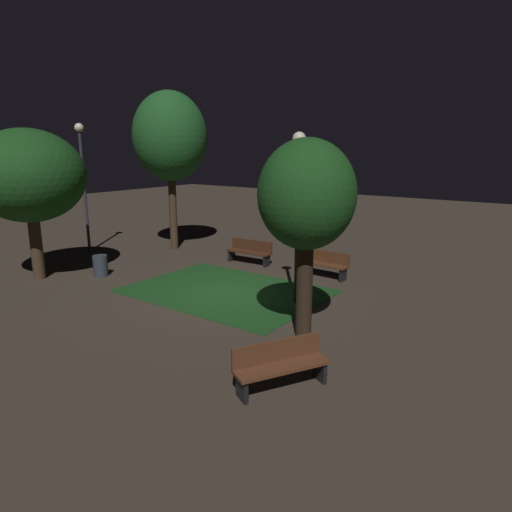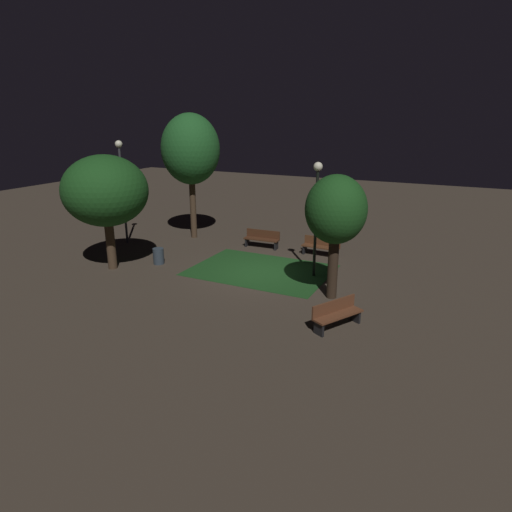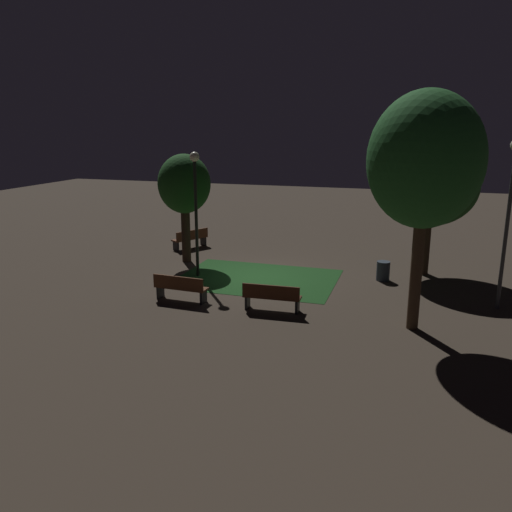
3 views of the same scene
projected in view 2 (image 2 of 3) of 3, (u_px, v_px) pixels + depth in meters
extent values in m
plane|color=#3D3328|center=(260.00, 272.00, 19.13)|extent=(60.00, 60.00, 0.00)
cube|color=#194219|center=(261.00, 270.00, 19.39)|extent=(5.86, 4.26, 0.01)
cube|color=#512D19|center=(320.00, 247.00, 21.23)|extent=(1.82, 0.57, 0.06)
cube|color=#512D19|center=(322.00, 241.00, 21.33)|extent=(1.80, 0.16, 0.40)
cube|color=black|center=(336.00, 254.00, 20.93)|extent=(0.10, 0.39, 0.42)
cube|color=black|center=(305.00, 249.00, 21.67)|extent=(0.10, 0.39, 0.42)
cube|color=#422314|center=(261.00, 239.00, 22.54)|extent=(1.82, 0.56, 0.06)
cube|color=#422314|center=(263.00, 234.00, 22.65)|extent=(1.80, 0.14, 0.40)
cube|color=black|center=(276.00, 246.00, 22.30)|extent=(0.10, 0.39, 0.42)
cube|color=black|center=(247.00, 242.00, 22.92)|extent=(0.10, 0.39, 0.42)
cube|color=brown|center=(338.00, 315.00, 14.00)|extent=(1.29, 1.81, 0.06)
cube|color=brown|center=(334.00, 306.00, 14.10)|extent=(0.92, 1.61, 0.40)
cube|color=black|center=(355.00, 316.00, 14.52)|extent=(0.38, 0.25, 0.42)
cube|color=black|center=(319.00, 329.00, 13.64)|extent=(0.38, 0.25, 0.42)
cylinder|color=#2D2116|center=(333.00, 263.00, 16.13)|extent=(0.38, 0.38, 2.70)
ellipsoid|color=#194719|center=(336.00, 209.00, 15.54)|extent=(2.17, 2.17, 2.44)
cylinder|color=#423021|center=(193.00, 202.00, 24.05)|extent=(0.33, 0.33, 3.90)
ellipsoid|color=#1E5623|center=(191.00, 149.00, 23.21)|extent=(3.05, 3.05, 3.64)
cylinder|color=#423021|center=(110.00, 241.00, 19.31)|extent=(0.39, 0.39, 2.44)
ellipsoid|color=#194719|center=(105.00, 191.00, 18.64)|extent=(3.55, 3.55, 2.98)
cylinder|color=#333338|center=(123.00, 196.00, 22.83)|extent=(0.12, 0.12, 4.91)
sphere|color=#F2EDCC|center=(119.00, 144.00, 22.05)|extent=(0.36, 0.36, 0.36)
cylinder|color=black|center=(316.00, 225.00, 18.07)|extent=(0.12, 0.12, 4.37)
sphere|color=#F2EDCC|center=(318.00, 167.00, 17.36)|extent=(0.36, 0.36, 0.36)
cylinder|color=#2D3842|center=(158.00, 256.00, 20.15)|extent=(0.49, 0.49, 0.72)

